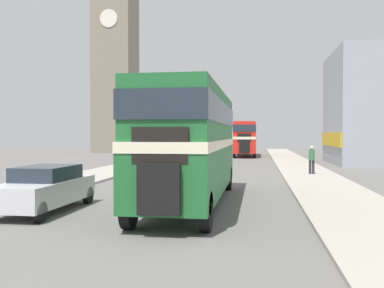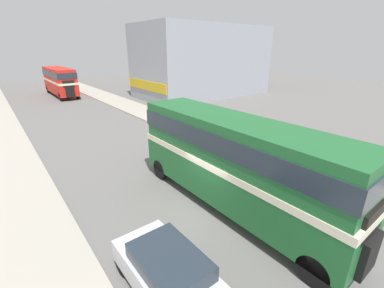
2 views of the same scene
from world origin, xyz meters
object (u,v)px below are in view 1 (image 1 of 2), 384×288
double_decker_bus (192,138)px  car_parked_near (45,188)px  bus_distant (245,136)px  church_tower (115,42)px  pedestrian_walking (312,158)px

double_decker_bus → car_parked_near: double_decker_bus is taller
bus_distant → car_parked_near: bearing=-98.5°
double_decker_bus → church_tower: size_ratio=0.35×
car_parked_near → church_tower: size_ratio=0.14×
car_parked_near → bus_distant: bearing=81.5°
bus_distant → pedestrian_walking: size_ratio=5.91×
double_decker_bus → pedestrian_walking: bearing=64.3°
double_decker_bus → bus_distant: double_decker_bus is taller
car_parked_near → double_decker_bus: bearing=25.0°
bus_distant → double_decker_bus: bearing=-91.6°
car_parked_near → pedestrian_walking: pedestrian_walking is taller
pedestrian_walking → church_tower: bearing=126.7°
double_decker_bus → pedestrian_walking: (5.86, 12.19, -1.38)m
double_decker_bus → bus_distant: 36.29m
double_decker_bus → pedestrian_walking: double_decker_bus is taller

